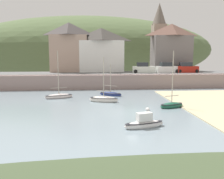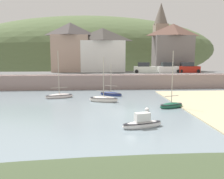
% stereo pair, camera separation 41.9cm
% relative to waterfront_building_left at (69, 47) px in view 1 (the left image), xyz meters
% --- Properties ---
extents(ground, '(48.00, 41.00, 0.61)m').
position_rel_waterfront_building_left_xyz_m(ground, '(10.63, -34.76, -7.13)').
color(ground, gray).
extents(quay_seawall, '(48.00, 9.40, 2.40)m').
position_rel_waterfront_building_left_xyz_m(quay_seawall, '(9.23, -7.70, -5.94)').
color(quay_seawall, gray).
rests_on(quay_seawall, ground).
extents(hillside_backdrop, '(80.00, 44.00, 20.47)m').
position_rel_waterfront_building_left_xyz_m(hillside_backdrop, '(3.24, 30.00, -0.13)').
color(hillside_backdrop, '#53663F').
rests_on(hillside_backdrop, ground).
extents(waterfront_building_left, '(7.33, 5.84, 9.60)m').
position_rel_waterfront_building_left_xyz_m(waterfront_building_left, '(0.00, 0.00, 0.00)').
color(waterfront_building_left, tan).
rests_on(waterfront_building_left, ground).
extents(waterfront_building_centre, '(8.87, 5.97, 8.60)m').
position_rel_waterfront_building_left_xyz_m(waterfront_building_centre, '(6.35, 0.00, -0.51)').
color(waterfront_building_centre, white).
rests_on(waterfront_building_centre, ground).
extents(waterfront_building_right, '(8.02, 4.66, 9.56)m').
position_rel_waterfront_building_left_xyz_m(waterfront_building_right, '(20.72, 0.00, -0.01)').
color(waterfront_building_right, slate).
rests_on(waterfront_building_right, ground).
extents(church_with_spire, '(3.00, 3.00, 14.43)m').
position_rel_waterfront_building_left_xyz_m(church_with_spire, '(19.17, 4.00, 2.54)').
color(church_with_spire, gray).
rests_on(church_with_spire, ground).
extents(sailboat_white_hull, '(3.86, 2.18, 6.48)m').
position_rel_waterfront_building_left_xyz_m(sailboat_white_hull, '(-0.07, -16.57, -7.01)').
color(sailboat_white_hull, silver).
rests_on(sailboat_white_hull, ground).
extents(fishing_boat_green, '(3.59, 1.78, 1.39)m').
position_rel_waterfront_building_left_xyz_m(fishing_boat_green, '(8.57, -30.31, -6.96)').
color(fishing_boat_green, white).
rests_on(fishing_boat_green, ground).
extents(sailboat_far_left, '(3.16, 2.13, 6.41)m').
position_rel_waterfront_building_left_xyz_m(sailboat_far_left, '(13.20, -23.39, -7.01)').
color(sailboat_far_left, '#1A523C').
rests_on(sailboat_far_left, ground).
extents(sailboat_tall_mast, '(3.83, 2.21, 5.74)m').
position_rel_waterfront_building_left_xyz_m(sailboat_tall_mast, '(5.83, -19.52, -6.99)').
color(sailboat_tall_mast, silver).
rests_on(sailboat_tall_mast, ground).
extents(motorboat_with_cabin, '(3.49, 2.76, 4.62)m').
position_rel_waterfront_building_left_xyz_m(motorboat_with_cabin, '(7.04, -14.98, -7.06)').
color(motorboat_with_cabin, navy).
rests_on(motorboat_with_cabin, ground).
extents(parked_car_near_slipway, '(4.26, 2.12, 1.95)m').
position_rel_waterfront_building_left_xyz_m(parked_car_near_slipway, '(14.01, -4.50, -4.09)').
color(parked_car_near_slipway, silver).
rests_on(parked_car_near_slipway, ground).
extents(parked_car_by_wall, '(4.19, 1.92, 1.95)m').
position_rel_waterfront_building_left_xyz_m(parked_car_by_wall, '(18.56, -4.50, -4.09)').
color(parked_car_by_wall, silver).
rests_on(parked_car_by_wall, ground).
extents(parked_car_end_of_row, '(4.15, 1.83, 1.95)m').
position_rel_waterfront_building_left_xyz_m(parked_car_end_of_row, '(22.37, -4.50, -4.09)').
color(parked_car_end_of_row, '#AB1F13').
rests_on(parked_car_end_of_row, ground).
extents(mooring_buoy, '(0.45, 0.45, 0.45)m').
position_rel_waterfront_building_left_xyz_m(mooring_buoy, '(10.17, -24.75, -7.16)').
color(mooring_buoy, silver).
rests_on(mooring_buoy, ground).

